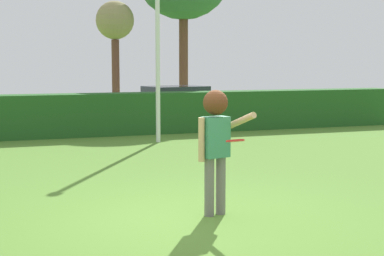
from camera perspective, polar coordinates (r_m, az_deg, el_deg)
ground_plane at (r=8.29m, az=0.03°, el=-8.85°), size 60.00×60.00×0.00m
person at (r=8.27m, az=2.32°, el=-0.67°), size 0.68×0.70×1.80m
frisbee at (r=7.62m, az=4.24°, el=-1.24°), size 0.24×0.24×0.07m
lamppost at (r=15.87m, az=-3.38°, el=9.27°), size 0.24×0.24×5.30m
hedge_row at (r=17.51m, az=-10.52°, el=1.27°), size 20.99×0.90×1.25m
parked_car_white at (r=22.36m, az=-1.61°, el=2.67°), size 4.47×2.58×1.25m
bare_elm_tree at (r=24.84m, az=-7.52°, el=9.98°), size 1.59×1.59×4.68m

